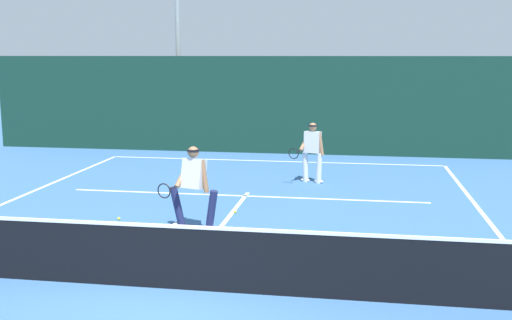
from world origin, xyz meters
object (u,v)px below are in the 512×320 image
object	(u,v)px
player_near	(193,184)
player_far	(312,150)
tennis_ball	(119,219)
light_pole	(177,4)
tennis_ball_extra	(235,212)

from	to	relation	value
player_near	player_far	bearing A→B (deg)	-94.75
player_near	tennis_ball	xyz separation A→B (m)	(-1.73, 0.44, -0.88)
player_far	light_pole	size ratio (longest dim) A/B	0.19
tennis_ball	player_far	bearing A→B (deg)	50.31
tennis_ball_extra	light_pole	size ratio (longest dim) A/B	0.01
tennis_ball	light_pole	bearing A→B (deg)	99.30
player_far	light_pole	bearing A→B (deg)	-28.60
tennis_ball	light_pole	xyz separation A→B (m)	(-1.69, 10.31, 5.18)
player_near	tennis_ball	size ratio (longest dim) A/B	25.27
tennis_ball	light_pole	size ratio (longest dim) A/B	0.01
player_far	tennis_ball_extra	size ratio (longest dim) A/B	24.55
player_far	tennis_ball_extra	xyz separation A→B (m)	(-1.41, -3.50, -0.86)
player_near	light_pole	size ratio (longest dim) A/B	0.19
player_far	light_pole	distance (m)	9.06
player_near	player_far	world-z (taller)	player_near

